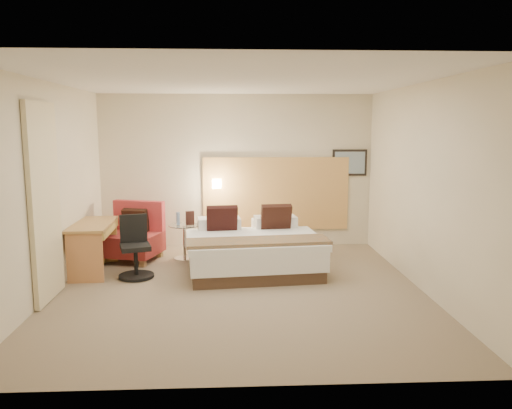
{
  "coord_description": "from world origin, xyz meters",
  "views": [
    {
      "loc": [
        -0.09,
        -6.35,
        2.13
      ],
      "look_at": [
        0.26,
        0.77,
        1.02
      ],
      "focal_mm": 35.0,
      "sensor_mm": 36.0,
      "label": 1
    }
  ],
  "objects_px": {
    "bed": "(252,249)",
    "desk_chair": "(135,252)",
    "lounge_chair": "(133,237)",
    "side_table": "(184,240)",
    "desk": "(95,233)"
  },
  "relations": [
    {
      "from": "side_table",
      "to": "desk_chair",
      "type": "distance_m",
      "value": 1.14
    },
    {
      "from": "desk",
      "to": "side_table",
      "type": "bearing_deg",
      "value": 27.92
    },
    {
      "from": "desk_chair",
      "to": "lounge_chair",
      "type": "bearing_deg",
      "value": 102.79
    },
    {
      "from": "lounge_chair",
      "to": "desk",
      "type": "bearing_deg",
      "value": -121.07
    },
    {
      "from": "lounge_chair",
      "to": "desk_chair",
      "type": "distance_m",
      "value": 1.02
    },
    {
      "from": "side_table",
      "to": "desk_chair",
      "type": "height_order",
      "value": "desk_chair"
    },
    {
      "from": "bed",
      "to": "side_table",
      "type": "height_order",
      "value": "bed"
    },
    {
      "from": "lounge_chair",
      "to": "side_table",
      "type": "relative_size",
      "value": 1.62
    },
    {
      "from": "bed",
      "to": "desk",
      "type": "relative_size",
      "value": 1.75
    },
    {
      "from": "bed",
      "to": "desk_chair",
      "type": "relative_size",
      "value": 2.4
    },
    {
      "from": "lounge_chair",
      "to": "desk_chair",
      "type": "xyz_separation_m",
      "value": [
        0.23,
        -0.99,
        -0.01
      ]
    },
    {
      "from": "lounge_chair",
      "to": "side_table",
      "type": "xyz_separation_m",
      "value": [
        0.83,
        -0.03,
        -0.05
      ]
    },
    {
      "from": "bed",
      "to": "side_table",
      "type": "relative_size",
      "value": 3.23
    },
    {
      "from": "lounge_chair",
      "to": "side_table",
      "type": "distance_m",
      "value": 0.83
    },
    {
      "from": "desk_chair",
      "to": "desk",
      "type": "bearing_deg",
      "value": 154.84
    }
  ]
}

